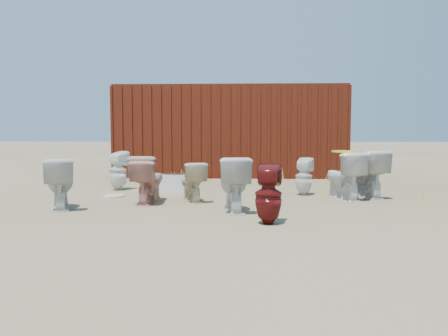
{
  "coord_description": "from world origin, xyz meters",
  "views": [
    {
      "loc": [
        0.31,
        -7.05,
        1.17
      ],
      "look_at": [
        0.0,
        0.6,
        0.55
      ],
      "focal_mm": 35.0,
      "sensor_mm": 36.0,
      "label": 1
    }
  ],
  "objects_px": {
    "toilet_back_e": "(304,176)",
    "toilet_front_pink": "(148,182)",
    "shipping_container": "(231,132)",
    "toilet_back_a": "(118,171)",
    "toilet_back_beige_right": "(148,179)",
    "toilet_front_a": "(60,184)",
    "toilet_front_e": "(366,174)",
    "toilet_front_c": "(234,184)",
    "toilet_back_yellowlid": "(343,176)",
    "toilet_front_maroon": "(268,195)",
    "toilet_back_beige_left": "(192,182)",
    "loose_tank": "(173,183)"
  },
  "relations": [
    {
      "from": "toilet_front_e",
      "to": "toilet_back_yellowlid",
      "type": "distance_m",
      "value": 0.53
    },
    {
      "from": "toilet_front_c",
      "to": "toilet_back_a",
      "type": "height_order",
      "value": "toilet_front_c"
    },
    {
      "from": "toilet_back_beige_right",
      "to": "toilet_front_c",
      "type": "bearing_deg",
      "value": 157.78
    },
    {
      "from": "toilet_front_a",
      "to": "toilet_front_pink",
      "type": "xyz_separation_m",
      "value": [
        1.24,
        0.57,
        -0.03
      ]
    },
    {
      "from": "toilet_front_e",
      "to": "toilet_back_e",
      "type": "height_order",
      "value": "toilet_front_e"
    },
    {
      "from": "toilet_back_a",
      "to": "loose_tank",
      "type": "height_order",
      "value": "toilet_back_a"
    },
    {
      "from": "toilet_front_pink",
      "to": "toilet_back_yellowlid",
      "type": "xyz_separation_m",
      "value": [
        3.34,
        0.58,
        0.06
      ]
    },
    {
      "from": "toilet_front_a",
      "to": "toilet_front_c",
      "type": "distance_m",
      "value": 2.68
    },
    {
      "from": "shipping_container",
      "to": "toilet_front_c",
      "type": "height_order",
      "value": "shipping_container"
    },
    {
      "from": "toilet_back_e",
      "to": "toilet_front_pink",
      "type": "bearing_deg",
      "value": 46.04
    },
    {
      "from": "toilet_back_a",
      "to": "toilet_back_e",
      "type": "distance_m",
      "value": 3.74
    },
    {
      "from": "shipping_container",
      "to": "toilet_front_maroon",
      "type": "xyz_separation_m",
      "value": [
        0.65,
        -6.7,
        -0.82
      ]
    },
    {
      "from": "toilet_front_a",
      "to": "toilet_front_e",
      "type": "distance_m",
      "value": 5.24
    },
    {
      "from": "toilet_back_e",
      "to": "shipping_container",
      "type": "bearing_deg",
      "value": -45.68
    },
    {
      "from": "toilet_back_a",
      "to": "toilet_back_yellowlid",
      "type": "height_order",
      "value": "toilet_back_yellowlid"
    },
    {
      "from": "toilet_front_e",
      "to": "toilet_back_a",
      "type": "relative_size",
      "value": 1.07
    },
    {
      "from": "toilet_front_maroon",
      "to": "toilet_back_a",
      "type": "relative_size",
      "value": 0.96
    },
    {
      "from": "toilet_front_c",
      "to": "toilet_back_yellowlid",
      "type": "relative_size",
      "value": 0.98
    },
    {
      "from": "toilet_front_a",
      "to": "toilet_front_e",
      "type": "height_order",
      "value": "toilet_front_e"
    },
    {
      "from": "toilet_front_maroon",
      "to": "toilet_front_e",
      "type": "relative_size",
      "value": 0.89
    },
    {
      "from": "shipping_container",
      "to": "toilet_back_a",
      "type": "relative_size",
      "value": 7.54
    },
    {
      "from": "toilet_front_a",
      "to": "toilet_back_e",
      "type": "height_order",
      "value": "toilet_front_a"
    },
    {
      "from": "toilet_back_beige_right",
      "to": "toilet_front_maroon",
      "type": "bearing_deg",
      "value": 145.57
    },
    {
      "from": "toilet_front_a",
      "to": "toilet_front_maroon",
      "type": "height_order",
      "value": "toilet_front_a"
    },
    {
      "from": "toilet_front_e",
      "to": "toilet_back_beige_right",
      "type": "bearing_deg",
      "value": -7.47
    },
    {
      "from": "toilet_front_maroon",
      "to": "toilet_front_a",
      "type": "bearing_deg",
      "value": -9.41
    },
    {
      "from": "toilet_back_a",
      "to": "toilet_back_beige_right",
      "type": "xyz_separation_m",
      "value": [
        0.94,
        -1.48,
        -0.0
      ]
    },
    {
      "from": "shipping_container",
      "to": "toilet_front_a",
      "type": "bearing_deg",
      "value": -113.47
    },
    {
      "from": "toilet_back_e",
      "to": "loose_tank",
      "type": "height_order",
      "value": "toilet_back_e"
    },
    {
      "from": "toilet_front_a",
      "to": "loose_tank",
      "type": "relative_size",
      "value": 1.57
    },
    {
      "from": "toilet_back_e",
      "to": "toilet_front_maroon",
      "type": "bearing_deg",
      "value": 96.96
    },
    {
      "from": "shipping_container",
      "to": "toilet_back_e",
      "type": "relative_size",
      "value": 8.52
    },
    {
      "from": "toilet_back_a",
      "to": "toilet_back_beige_left",
      "type": "height_order",
      "value": "toilet_back_a"
    },
    {
      "from": "toilet_front_pink",
      "to": "loose_tank",
      "type": "relative_size",
      "value": 1.44
    },
    {
      "from": "toilet_back_beige_right",
      "to": "toilet_front_e",
      "type": "bearing_deg",
      "value": -162.68
    },
    {
      "from": "toilet_back_a",
      "to": "toilet_back_beige_right",
      "type": "distance_m",
      "value": 1.76
    },
    {
      "from": "toilet_back_yellowlid",
      "to": "toilet_back_e",
      "type": "relative_size",
      "value": 1.18
    },
    {
      "from": "loose_tank",
      "to": "toilet_back_yellowlid",
      "type": "bearing_deg",
      "value": -8.0
    },
    {
      "from": "toilet_front_maroon",
      "to": "toilet_back_a",
      "type": "xyz_separation_m",
      "value": [
        -2.87,
        3.22,
        0.02
      ]
    },
    {
      "from": "toilet_back_beige_right",
      "to": "toilet_back_e",
      "type": "distance_m",
      "value": 2.9
    },
    {
      "from": "toilet_front_c",
      "to": "toilet_back_yellowlid",
      "type": "distance_m",
      "value": 2.27
    },
    {
      "from": "shipping_container",
      "to": "toilet_front_e",
      "type": "relative_size",
      "value": 7.02
    },
    {
      "from": "shipping_container",
      "to": "toilet_back_beige_right",
      "type": "distance_m",
      "value": 5.19
    },
    {
      "from": "toilet_back_a",
      "to": "toilet_back_beige_right",
      "type": "relative_size",
      "value": 1.01
    },
    {
      "from": "toilet_front_pink",
      "to": "toilet_back_yellowlid",
      "type": "bearing_deg",
      "value": -163.62
    },
    {
      "from": "toilet_front_a",
      "to": "toilet_back_beige_left",
      "type": "height_order",
      "value": "toilet_front_a"
    },
    {
      "from": "toilet_front_a",
      "to": "shipping_container",
      "type": "bearing_deg",
      "value": -134.62
    },
    {
      "from": "shipping_container",
      "to": "loose_tank",
      "type": "height_order",
      "value": "shipping_container"
    },
    {
      "from": "toilet_front_pink",
      "to": "loose_tank",
      "type": "xyz_separation_m",
      "value": [
        0.19,
        1.42,
        -0.18
      ]
    },
    {
      "from": "toilet_back_yellowlid",
      "to": "toilet_back_beige_left",
      "type": "bearing_deg",
      "value": -12.83
    }
  ]
}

